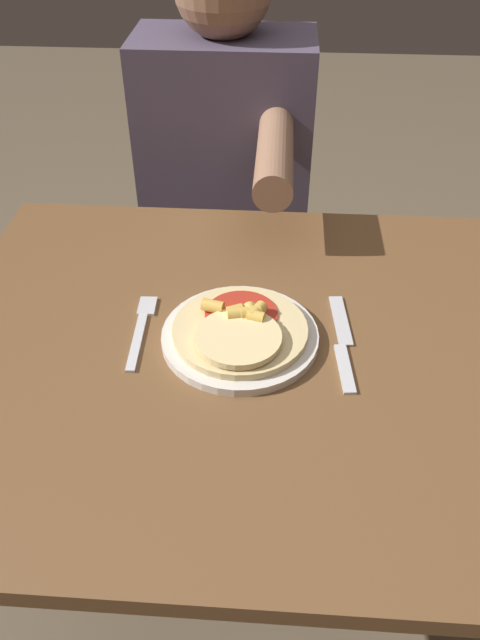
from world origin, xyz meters
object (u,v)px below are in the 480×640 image
fork (141,327)px  person_diner (227,177)px  dining_table (254,403)px  pizza (240,329)px  plate (240,337)px  knife (343,343)px

fork → person_diner: (0.08, 0.61, -0.05)m
dining_table → pizza: 0.16m
plate → person_diner: 0.64m
knife → fork: bearing=176.8°
pizza → fork: pizza is taller
person_diner → fork: bearing=-97.7°
fork → person_diner: bearing=82.3°
plate → pizza: (0.00, -0.00, 0.02)m
knife → person_diner: (-0.23, 0.63, -0.05)m
plate → dining_table: bearing=-23.3°
pizza → person_diner: size_ratio=0.17×
knife → plate: bearing=-179.8°
pizza → plate: bearing=92.4°
person_diner → knife: bearing=-69.9°
knife → pizza: bearing=-178.6°
knife → person_diner: size_ratio=0.18×
person_diner → pizza: bearing=-83.4°
dining_table → fork: 0.23m
dining_table → pizza: (-0.02, 0.01, 0.15)m
pizza → knife: size_ratio=0.93×
dining_table → pizza: size_ratio=4.84×
plate → fork: (-0.16, 0.02, -0.00)m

